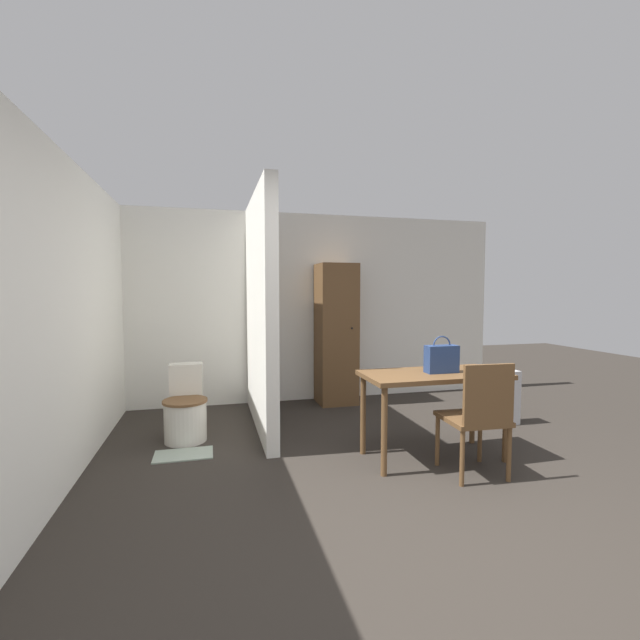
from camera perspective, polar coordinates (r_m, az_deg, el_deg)
ground_plane at (r=2.83m, az=15.59°, el=-27.57°), size 16.00×16.00×0.00m
wall_back at (r=5.80m, az=-2.18°, el=1.67°), size 5.52×0.12×2.50m
wall_left at (r=4.00m, az=-30.18°, el=0.17°), size 0.12×4.52×2.50m
partition_wall at (r=4.67m, az=-8.04°, el=1.10°), size 0.12×1.94×2.50m
dining_table at (r=3.91m, az=14.88°, el=-8.13°), size 1.25×0.60×0.76m
wooden_chair at (r=3.65m, az=20.32°, el=-11.72°), size 0.48×0.48×0.93m
toilet at (r=4.54m, az=-17.49°, el=-11.45°), size 0.43×0.58×0.72m
handbag at (r=3.89m, az=15.90°, el=-4.95°), size 0.29×0.12×0.32m
wooden_cabinet at (r=5.61m, az=2.16°, el=-1.85°), size 0.49×0.50×1.83m
bath_mat at (r=4.20m, az=-17.74°, el=-16.72°), size 0.51×0.31×0.01m
space_heater at (r=5.25m, az=23.44°, el=-9.39°), size 0.26×0.19×0.60m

